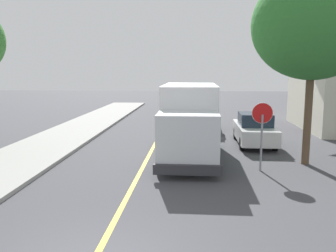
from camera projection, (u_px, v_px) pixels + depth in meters
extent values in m
cube|color=gold|center=(151.00, 152.00, 16.82)|extent=(0.16, 56.00, 0.01)
cube|color=white|center=(190.00, 112.00, 16.62)|extent=(2.43, 5.02, 2.60)
cube|color=silver|center=(188.00, 135.00, 13.24)|extent=(2.29, 2.01, 1.70)
cube|color=#1E2D3D|center=(188.00, 129.00, 12.30)|extent=(2.04, 0.09, 0.75)
cube|color=#2D2D33|center=(187.00, 170.00, 12.34)|extent=(2.40, 0.22, 0.36)
cylinder|color=black|center=(215.00, 159.00, 13.50)|extent=(0.31, 1.00, 1.00)
cylinder|color=black|center=(161.00, 158.00, 13.67)|extent=(0.31, 1.00, 1.00)
cylinder|color=black|center=(211.00, 137.00, 17.98)|extent=(0.31, 1.00, 1.00)
cylinder|color=black|center=(170.00, 136.00, 18.15)|extent=(0.31, 1.00, 1.00)
cube|color=#4C564C|center=(202.00, 121.00, 22.56)|extent=(1.92, 4.45, 0.76)
cube|color=#1E2D3D|center=(203.00, 110.00, 22.60)|extent=(1.63, 1.84, 0.64)
cylinder|color=black|center=(216.00, 130.00, 21.15)|extent=(0.24, 0.65, 0.64)
cylinder|color=black|center=(189.00, 130.00, 21.30)|extent=(0.24, 0.65, 0.64)
cylinder|color=black|center=(214.00, 123.00, 23.92)|extent=(0.24, 0.65, 0.64)
cylinder|color=black|center=(191.00, 123.00, 24.07)|extent=(0.24, 0.65, 0.64)
cube|color=silver|center=(189.00, 109.00, 29.53)|extent=(1.86, 4.42, 0.76)
cube|color=#1E2D3D|center=(190.00, 100.00, 29.57)|extent=(1.61, 1.82, 0.64)
cylinder|color=black|center=(199.00, 115.00, 28.15)|extent=(0.23, 0.64, 0.64)
cylinder|color=black|center=(180.00, 115.00, 28.24)|extent=(0.23, 0.64, 0.64)
cylinder|color=black|center=(198.00, 111.00, 30.93)|extent=(0.23, 0.64, 0.64)
cylinder|color=black|center=(180.00, 111.00, 31.02)|extent=(0.23, 0.64, 0.64)
cube|color=black|center=(195.00, 102.00, 35.70)|extent=(1.90, 4.44, 0.76)
cube|color=#1E2D3D|center=(195.00, 95.00, 35.74)|extent=(1.62, 1.83, 0.64)
cylinder|color=black|center=(203.00, 107.00, 34.33)|extent=(0.23, 0.64, 0.64)
cylinder|color=black|center=(187.00, 107.00, 34.40)|extent=(0.23, 0.64, 0.64)
cylinder|color=black|center=(202.00, 104.00, 37.10)|extent=(0.23, 0.64, 0.64)
cylinder|color=black|center=(187.00, 104.00, 37.18)|extent=(0.23, 0.64, 0.64)
cube|color=silver|center=(254.00, 132.00, 18.50)|extent=(1.84, 4.42, 0.76)
cube|color=#1E2D3D|center=(255.00, 119.00, 18.25)|extent=(1.60, 1.81, 0.64)
cylinder|color=black|center=(236.00, 133.00, 20.00)|extent=(0.23, 0.64, 0.64)
cylinder|color=black|center=(264.00, 134.00, 19.88)|extent=(0.23, 0.64, 0.64)
cylinder|color=black|center=(242.00, 144.00, 17.23)|extent=(0.23, 0.64, 0.64)
cylinder|color=black|center=(275.00, 144.00, 17.11)|extent=(0.23, 0.64, 0.64)
cylinder|color=gray|center=(261.00, 143.00, 13.55)|extent=(0.08, 0.08, 2.20)
cylinder|color=red|center=(262.00, 113.00, 13.40)|extent=(0.76, 0.03, 0.76)
cylinder|color=white|center=(262.00, 113.00, 13.42)|extent=(0.80, 0.02, 0.80)
cube|color=brown|center=(307.00, 115.00, 22.48)|extent=(0.10, 1.00, 2.10)
cylinder|color=brown|center=(308.00, 121.00, 14.45)|extent=(0.31, 0.31, 3.58)
ellipsoid|color=#2D702D|center=(314.00, 24.00, 13.85)|extent=(4.82, 4.82, 4.34)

